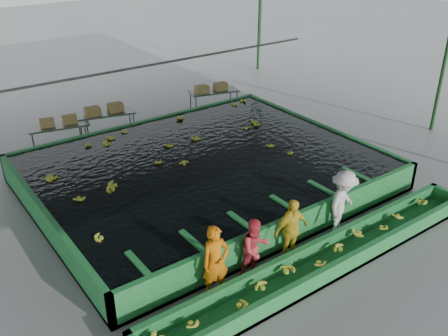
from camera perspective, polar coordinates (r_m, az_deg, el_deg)
ground at (r=14.55m, az=1.16°, el=-4.24°), size 80.00×80.00×0.00m
shed_roof at (r=12.70m, az=1.38°, el=15.44°), size 20.00×22.00×0.04m
shed_posts at (r=13.43m, az=1.26°, el=4.93°), size 20.00×22.00×5.00m
flotation_tank at (r=15.40m, az=-2.19°, el=-0.46°), size 10.00×8.00×0.90m
tank_water at (r=15.22m, az=-2.21°, el=0.88°), size 9.70×7.70×0.00m
sorting_trough at (r=12.24m, az=11.55°, el=-10.23°), size 10.00×1.00×0.50m
cableway_rail at (r=17.30m, az=-8.98°, el=11.45°), size 0.08×0.08×14.00m
rail_hanger_right at (r=19.79m, az=4.23°, el=16.61°), size 0.04×0.04×2.00m
worker_a at (r=10.91m, az=-0.96°, el=-10.68°), size 0.68×0.49×1.75m
worker_b at (r=11.52m, az=3.58°, el=-9.15°), size 0.78×0.63×1.52m
worker_c at (r=12.09m, az=7.66°, el=-7.04°), size 0.99×0.45×1.64m
worker_d at (r=13.18m, az=13.41°, el=-3.99°), size 1.36×1.09×1.84m
packing_table_left at (r=18.73m, az=-18.19°, el=3.39°), size 2.19×1.26×0.94m
packing_table_mid at (r=19.35m, az=-13.28°, el=4.86°), size 2.29×1.37×0.98m
packing_table_right at (r=21.40m, az=-1.19°, el=7.67°), size 2.18×1.28×0.93m
box_stack_left at (r=18.56m, az=-18.35°, el=4.74°), size 1.30×0.57×0.27m
box_stack_mid at (r=19.09m, az=-13.50°, el=6.11°), size 1.44×0.51×0.30m
box_stack_right at (r=21.15m, az=-1.46°, el=8.77°), size 1.45×0.61×0.30m
floating_bananas at (r=15.82m, az=-3.84°, el=1.91°), size 8.14×5.55×0.11m
trough_bananas at (r=12.15m, az=11.61°, el=-9.66°), size 9.11×0.61×0.12m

